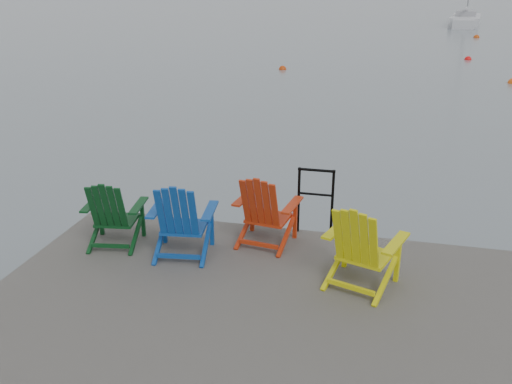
% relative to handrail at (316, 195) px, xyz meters
% --- Properties ---
extents(ground, '(400.00, 400.00, 0.00)m').
position_rel_handrail_xyz_m(ground, '(-0.25, -2.45, -1.04)').
color(ground, slate).
rests_on(ground, ground).
extents(dock, '(6.00, 5.00, 1.40)m').
position_rel_handrail_xyz_m(dock, '(-0.25, -2.45, -0.69)').
color(dock, '#2C2A27').
rests_on(dock, ground).
extents(handrail, '(0.48, 0.04, 0.90)m').
position_rel_handrail_xyz_m(handrail, '(0.00, 0.00, 0.00)').
color(handrail, black).
rests_on(handrail, dock).
extents(chair_green, '(0.79, 0.74, 0.90)m').
position_rel_handrail_xyz_m(chair_green, '(-2.40, -0.95, -0.09)').
color(chair_green, '#0A3A16').
rests_on(chair_green, dock).
extents(chair_blue, '(0.85, 0.79, 0.97)m').
position_rel_handrail_xyz_m(chair_blue, '(-1.47, -1.00, -0.05)').
color(chair_blue, '#0E4296').
rests_on(chair_blue, dock).
extents(chair_red, '(0.83, 0.78, 0.95)m').
position_rel_handrail_xyz_m(chair_red, '(-0.57, -0.47, -0.06)').
color(chair_red, '#B92C0D').
rests_on(chair_red, dock).
extents(chair_yellow, '(0.94, 0.89, 0.99)m').
position_rel_handrail_xyz_m(chair_yellow, '(0.66, -1.24, -0.04)').
color(chair_yellow, yellow).
rests_on(chair_yellow, dock).
extents(sailboat_near, '(3.69, 9.36, 12.48)m').
position_rel_handrail_xyz_m(sailboat_near, '(7.21, 46.91, -0.69)').
color(sailboat_near, silver).
rests_on(sailboat_near, ground).
extents(buoy_b, '(0.34, 0.34, 0.34)m').
position_rel_handrail_xyz_m(buoy_b, '(-3.72, 17.28, -1.04)').
color(buoy_b, '#BC390B').
rests_on(buoy_b, ground).
extents(buoy_c, '(0.34, 0.34, 0.34)m').
position_rel_handrail_xyz_m(buoy_c, '(4.64, 22.58, -1.04)').
color(buoy_c, '#F70E0E').
rests_on(buoy_c, ground).
extents(buoy_d, '(0.41, 0.41, 0.41)m').
position_rel_handrail_xyz_m(buoy_d, '(6.60, 34.63, -1.04)').
color(buoy_d, '#C5430B').
rests_on(buoy_d, ground).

